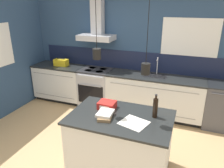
% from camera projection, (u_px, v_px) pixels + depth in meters
% --- Properties ---
extents(ground_plane, '(16.00, 16.00, 0.00)m').
position_uv_depth(ground_plane, '(95.00, 153.00, 3.70)').
color(ground_plane, tan).
rests_on(ground_plane, ground).
extents(wall_back, '(5.60, 2.33, 2.60)m').
position_uv_depth(wall_back, '(129.00, 50.00, 4.98)').
color(wall_back, navy).
rests_on(wall_back, ground_plane).
extents(wall_left, '(0.08, 3.80, 2.60)m').
position_uv_depth(wall_left, '(3.00, 56.00, 4.65)').
color(wall_left, navy).
rests_on(wall_left, ground_plane).
extents(counter_run_left, '(1.28, 0.64, 0.91)m').
position_uv_depth(counter_run_left, '(61.00, 82.00, 5.59)').
color(counter_run_left, black).
rests_on(counter_run_left, ground_plane).
extents(counter_run_sink, '(2.08, 0.64, 1.28)m').
position_uv_depth(counter_run_sink, '(154.00, 96.00, 4.80)').
color(counter_run_sink, black).
rests_on(counter_run_sink, ground_plane).
extents(oven_range, '(0.72, 0.66, 0.91)m').
position_uv_depth(oven_range, '(96.00, 88.00, 5.25)').
color(oven_range, '#B5B5BA').
rests_on(oven_range, ground_plane).
extents(dishwasher, '(0.61, 0.65, 0.91)m').
position_uv_depth(dishwasher, '(221.00, 106.00, 4.35)').
color(dishwasher, '#4C4C51').
rests_on(dishwasher, ground_plane).
extents(kitchen_island, '(1.43, 0.93, 0.91)m').
position_uv_depth(kitchen_island, '(120.00, 143.00, 3.19)').
color(kitchen_island, black).
rests_on(kitchen_island, ground_plane).
extents(bottle_on_island, '(0.07, 0.07, 0.34)m').
position_uv_depth(bottle_on_island, '(155.00, 108.00, 2.95)').
color(bottle_on_island, black).
rests_on(bottle_on_island, kitchen_island).
extents(book_stack, '(0.24, 0.34, 0.08)m').
position_uv_depth(book_stack, '(105.00, 115.00, 2.99)').
color(book_stack, olive).
rests_on(book_stack, kitchen_island).
extents(red_supply_box, '(0.25, 0.21, 0.10)m').
position_uv_depth(red_supply_box, '(107.00, 105.00, 3.24)').
color(red_supply_box, red).
rests_on(red_supply_box, kitchen_island).
extents(paper_pile, '(0.41, 0.39, 0.01)m').
position_uv_depth(paper_pile, '(134.00, 123.00, 2.85)').
color(paper_pile, silver).
rests_on(paper_pile, kitchen_island).
extents(yellow_toolbox, '(0.34, 0.18, 0.19)m').
position_uv_depth(yellow_toolbox, '(61.00, 62.00, 5.38)').
color(yellow_toolbox, gold).
rests_on(yellow_toolbox, counter_run_left).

